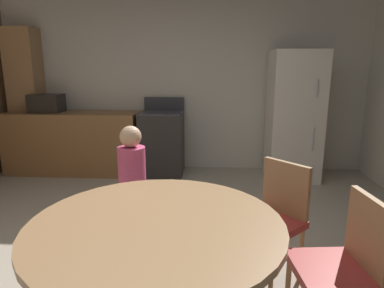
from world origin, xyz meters
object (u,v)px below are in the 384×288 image
(oven_range, at_px, (162,142))
(dining_table, at_px, (157,248))
(refrigerator, at_px, (294,116))
(chair_east, at_px, (344,262))
(chair_northeast, at_px, (275,214))
(person_child, at_px, (133,188))
(microwave, at_px, (47,103))

(oven_range, bearing_deg, dining_table, -81.84)
(refrigerator, xyz_separation_m, chair_east, (-0.40, -2.96, -0.38))
(dining_table, relative_size, chair_east, 1.51)
(chair_east, height_order, chair_northeast, same)
(refrigerator, height_order, dining_table, refrigerator)
(dining_table, relative_size, chair_northeast, 1.51)
(oven_range, distance_m, chair_northeast, 2.71)
(refrigerator, xyz_separation_m, chair_northeast, (-0.67, -2.38, -0.38))
(refrigerator, relative_size, chair_northeast, 2.02)
(dining_table, bearing_deg, chair_east, 5.84)
(dining_table, xyz_separation_m, person_child, (-0.36, 0.94, -0.03))
(chair_east, height_order, person_child, person_child)
(microwave, height_order, chair_east, microwave)
(chair_east, bearing_deg, chair_northeast, -71.38)
(chair_northeast, bearing_deg, chair_east, 71.38)
(refrigerator, xyz_separation_m, dining_table, (-1.40, -3.07, -0.27))
(dining_table, bearing_deg, refrigerator, 65.39)
(refrigerator, xyz_separation_m, person_child, (-1.76, -2.13, -0.30))
(microwave, bearing_deg, refrigerator, -0.81)
(microwave, xyz_separation_m, chair_northeast, (2.87, -2.43, -0.53))
(refrigerator, distance_m, dining_table, 3.38)
(oven_range, relative_size, chair_east, 1.26)
(oven_range, height_order, chair_northeast, oven_range)
(oven_range, xyz_separation_m, chair_northeast, (1.19, -2.43, 0.03))
(oven_range, height_order, person_child, oven_range)
(oven_range, relative_size, person_child, 1.01)
(chair_northeast, bearing_deg, dining_table, -0.00)
(microwave, height_order, dining_table, microwave)
(dining_table, height_order, person_child, person_child)
(dining_table, distance_m, chair_east, 1.02)
(dining_table, bearing_deg, oven_range, 98.16)
(oven_range, xyz_separation_m, refrigerator, (1.85, -0.05, 0.41))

